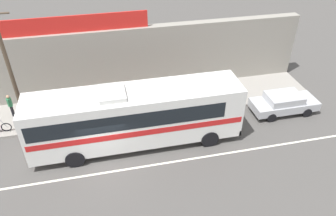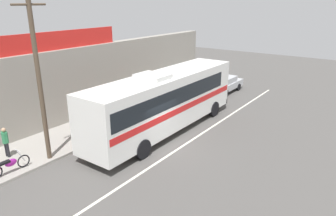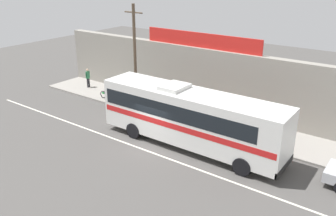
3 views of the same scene
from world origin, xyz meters
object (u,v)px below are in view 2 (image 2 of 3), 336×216
parked_car (224,84)px  motorcycle_purple (9,165)px  pedestrian_by_curb (5,140)px  intercity_bus (164,99)px  utility_pole (39,78)px

parked_car → motorcycle_purple: (-18.40, 1.67, -0.17)m
motorcycle_purple → pedestrian_by_curb: size_ratio=1.24×
intercity_bus → utility_pole: size_ratio=1.51×
parked_car → motorcycle_purple: parked_car is taller
motorcycle_purple → utility_pole: bearing=-4.7°
intercity_bus → pedestrian_by_curb: 8.75m
utility_pole → pedestrian_by_curb: size_ratio=5.06×
intercity_bus → utility_pole: 7.20m
pedestrian_by_curb → utility_pole: bearing=-57.8°
utility_pole → parked_car: bearing=-5.2°
motorcycle_purple → parked_car: bearing=-5.2°
intercity_bus → motorcycle_purple: size_ratio=6.18×
utility_pole → pedestrian_by_curb: (-1.15, 1.82, -3.20)m
parked_car → utility_pole: 16.89m
intercity_bus → parked_car: bearing=5.5°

